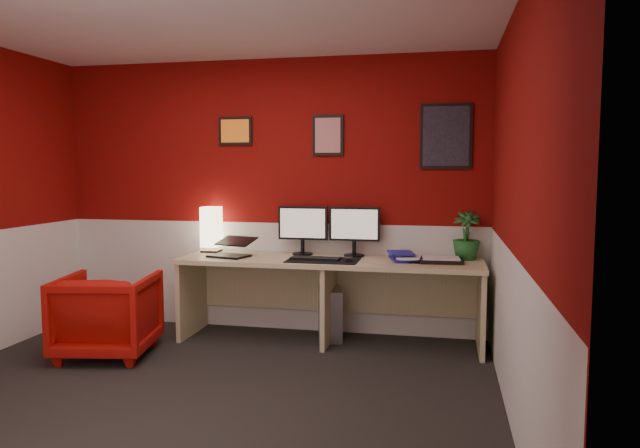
# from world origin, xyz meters

# --- Properties ---
(ground) EXTENTS (4.00, 3.50, 0.01)m
(ground) POSITION_xyz_m (0.00, 0.00, 0.00)
(ground) COLOR black
(ground) RESTS_ON ground
(ceiling) EXTENTS (4.00, 3.50, 0.01)m
(ceiling) POSITION_xyz_m (0.00, 0.00, 2.50)
(ceiling) COLOR white
(ceiling) RESTS_ON ground
(wall_back) EXTENTS (4.00, 0.01, 2.50)m
(wall_back) POSITION_xyz_m (0.00, 1.75, 1.25)
(wall_back) COLOR #7D0905
(wall_back) RESTS_ON ground
(wall_right) EXTENTS (0.01, 3.50, 2.50)m
(wall_right) POSITION_xyz_m (2.00, 0.00, 1.25)
(wall_right) COLOR #7D0905
(wall_right) RESTS_ON ground
(wainscot_back) EXTENTS (4.00, 0.01, 1.00)m
(wainscot_back) POSITION_xyz_m (0.00, 1.75, 0.50)
(wainscot_back) COLOR silver
(wainscot_back) RESTS_ON ground
(wainscot_right) EXTENTS (0.01, 3.50, 1.00)m
(wainscot_right) POSITION_xyz_m (2.00, 0.00, 0.50)
(wainscot_right) COLOR silver
(wainscot_right) RESTS_ON ground
(desk) EXTENTS (2.60, 0.65, 0.73)m
(desk) POSITION_xyz_m (0.64, 1.41, 0.36)
(desk) COLOR tan
(desk) RESTS_ON ground
(shoji_lamp) EXTENTS (0.16, 0.16, 0.40)m
(shoji_lamp) POSITION_xyz_m (-0.52, 1.61, 0.93)
(shoji_lamp) COLOR #FFE5B2
(shoji_lamp) RESTS_ON desk
(laptop) EXTENTS (0.38, 0.31, 0.22)m
(laptop) POSITION_xyz_m (-0.25, 1.34, 0.84)
(laptop) COLOR black
(laptop) RESTS_ON desk
(monitor_left) EXTENTS (0.45, 0.06, 0.58)m
(monitor_left) POSITION_xyz_m (0.36, 1.61, 1.02)
(monitor_left) COLOR black
(monitor_left) RESTS_ON desk
(monitor_right) EXTENTS (0.45, 0.06, 0.58)m
(monitor_right) POSITION_xyz_m (0.82, 1.61, 1.02)
(monitor_right) COLOR black
(monitor_right) RESTS_ON desk
(desk_mat) EXTENTS (0.60, 0.38, 0.01)m
(desk_mat) POSITION_xyz_m (0.60, 1.32, 0.73)
(desk_mat) COLOR black
(desk_mat) RESTS_ON desk
(keyboard) EXTENTS (0.43, 0.17, 0.02)m
(keyboard) POSITION_xyz_m (0.53, 1.33, 0.74)
(keyboard) COLOR black
(keyboard) RESTS_ON desk_mat
(mouse) EXTENTS (0.07, 0.11, 0.03)m
(mouse) POSITION_xyz_m (0.83, 1.30, 0.75)
(mouse) COLOR black
(mouse) RESTS_ON desk_mat
(book_bottom) EXTENTS (0.31, 0.37, 0.03)m
(book_bottom) POSITION_xyz_m (1.17, 1.43, 0.74)
(book_bottom) COLOR #22239D
(book_bottom) RESTS_ON desk
(book_middle) EXTENTS (0.20, 0.27, 0.02)m
(book_middle) POSITION_xyz_m (1.22, 1.42, 0.77)
(book_middle) COLOR silver
(book_middle) RESTS_ON book_bottom
(book_top) EXTENTS (0.26, 0.31, 0.03)m
(book_top) POSITION_xyz_m (1.15, 1.41, 0.79)
(book_top) COLOR #22239D
(book_top) RESTS_ON book_middle
(zen_tray) EXTENTS (0.37, 0.27, 0.03)m
(zen_tray) POSITION_xyz_m (1.58, 1.42, 0.74)
(zen_tray) COLOR black
(zen_tray) RESTS_ON desk
(potted_plant) EXTENTS (0.24, 0.24, 0.41)m
(potted_plant) POSITION_xyz_m (1.78, 1.62, 0.94)
(potted_plant) COLOR #19591E
(potted_plant) RESTS_ON desk
(pc_tower) EXTENTS (0.30, 0.48, 0.45)m
(pc_tower) POSITION_xyz_m (0.62, 1.56, 0.23)
(pc_tower) COLOR #99999E
(pc_tower) RESTS_ON ground
(armchair) EXTENTS (0.83, 0.85, 0.66)m
(armchair) POSITION_xyz_m (-1.04, 0.70, 0.33)
(armchair) COLOR #AF120B
(armchair) RESTS_ON ground
(art_left) EXTENTS (0.32, 0.02, 0.26)m
(art_left) POSITION_xyz_m (-0.31, 1.74, 1.85)
(art_left) COLOR orange
(art_left) RESTS_ON wall_back
(art_center) EXTENTS (0.28, 0.02, 0.36)m
(art_center) POSITION_xyz_m (0.56, 1.74, 1.80)
(art_center) COLOR red
(art_center) RESTS_ON wall_back
(art_right) EXTENTS (0.44, 0.02, 0.56)m
(art_right) POSITION_xyz_m (1.60, 1.74, 1.78)
(art_right) COLOR black
(art_right) RESTS_ON wall_back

